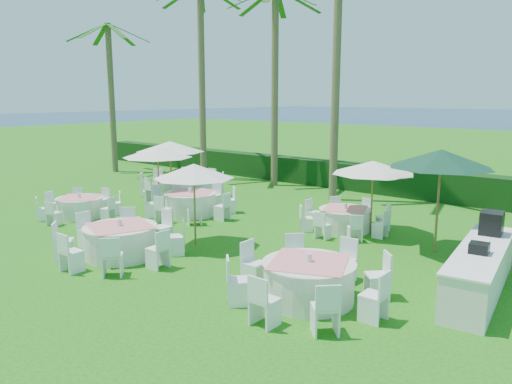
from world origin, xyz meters
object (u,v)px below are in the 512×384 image
banquet_table_a (80,207)px  umbrella_green (441,159)px  banquet_table_c (309,280)px  umbrella_b (194,171)px  umbrella_d (373,167)px  buffet_table (481,268)px  umbrella_c (170,147)px  banquet_table_f (345,219)px  umbrella_a (157,152)px  banquet_table_b (121,240)px  banquet_table_e (190,203)px  banquet_table_d (182,186)px

banquet_table_a → umbrella_green: umbrella_green is taller
banquet_table_c → umbrella_b: bearing=165.2°
umbrella_b → umbrella_d: (3.26, 4.31, -0.07)m
buffet_table → banquet_table_a: bearing=-172.0°
umbrella_green → buffet_table: size_ratio=0.64×
banquet_table_c → umbrella_green: size_ratio=1.20×
umbrella_c → umbrella_green: size_ratio=0.96×
banquet_table_c → banquet_table_f: size_ratio=1.19×
umbrella_a → banquet_table_b: bearing=-49.4°
banquet_table_a → banquet_table_c: size_ratio=0.83×
umbrella_c → umbrella_b: bearing=-34.9°
banquet_table_f → buffet_table: 5.43m
banquet_table_a → umbrella_a: size_ratio=1.08×
banquet_table_c → umbrella_a: 10.09m
banquet_table_a → banquet_table_e: 3.84m
banquet_table_b → umbrella_c: umbrella_c is taller
buffet_table → umbrella_d: bearing=145.1°
umbrella_d → umbrella_green: (2.22, -0.61, 0.50)m
banquet_table_c → umbrella_a: (-9.24, 3.70, 1.69)m
banquet_table_b → umbrella_green: umbrella_green is taller
banquet_table_d → umbrella_green: (11.07, -0.86, 2.10)m
banquet_table_c → banquet_table_e: 8.37m
banquet_table_b → umbrella_d: bearing=57.4°
banquet_table_f → umbrella_a: (-7.04, -1.64, 1.76)m
banquet_table_a → banquet_table_e: banquet_table_e is taller
umbrella_d → umbrella_green: umbrella_green is taller
banquet_table_c → umbrella_d: size_ratio=1.34×
banquet_table_d → umbrella_a: size_ratio=1.35×
umbrella_b → buffet_table: (7.25, 1.53, -1.59)m
banquet_table_d → umbrella_green: bearing=-4.5°
umbrella_a → umbrella_green: (10.05, 1.24, 0.43)m
umbrella_c → umbrella_green: bearing=0.4°
banquet_table_e → umbrella_a: umbrella_a is taller
umbrella_b → umbrella_c: size_ratio=0.87×
banquet_table_c → buffet_table: 3.78m
umbrella_green → banquet_table_b: bearing=-137.7°
banquet_table_a → umbrella_b: (5.55, 0.26, 1.76)m
umbrella_a → umbrella_b: bearing=-28.4°
umbrella_c → banquet_table_c: bearing=-26.2°
banquet_table_b → banquet_table_d: (-4.83, 6.54, 0.02)m
buffet_table → umbrella_c: bearing=170.4°
banquet_table_f → umbrella_b: umbrella_b is taller
umbrella_green → banquet_table_e: bearing=-171.5°
umbrella_a → umbrella_c: bearing=118.8°
umbrella_d → umbrella_green: bearing=-15.3°
umbrella_a → buffet_table: 11.96m
umbrella_d → umbrella_green: size_ratio=0.90×
banquet_table_d → banquet_table_b: bearing=-53.5°
umbrella_a → buffet_table: (11.81, -0.93, -1.60)m
banquet_table_d → umbrella_green: size_ratio=1.25×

